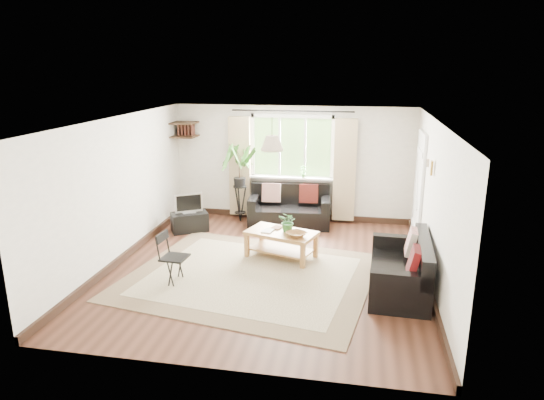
% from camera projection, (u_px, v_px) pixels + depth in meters
% --- Properties ---
extents(floor, '(5.50, 5.50, 0.00)m').
position_uv_depth(floor, '(268.00, 269.00, 7.88)').
color(floor, '#331A11').
rests_on(floor, ground).
extents(ceiling, '(5.50, 5.50, 0.00)m').
position_uv_depth(ceiling, '(267.00, 120.00, 7.23)').
color(ceiling, white).
rests_on(ceiling, floor).
extents(wall_back, '(5.00, 0.02, 2.40)m').
position_uv_depth(wall_back, '(292.00, 164.00, 10.16)').
color(wall_back, white).
rests_on(wall_back, floor).
extents(wall_front, '(5.00, 0.02, 2.40)m').
position_uv_depth(wall_front, '(216.00, 267.00, 4.95)').
color(wall_front, white).
rests_on(wall_front, floor).
extents(wall_left, '(0.02, 5.50, 2.40)m').
position_uv_depth(wall_left, '(119.00, 190.00, 7.99)').
color(wall_left, white).
rests_on(wall_left, floor).
extents(wall_right, '(0.02, 5.50, 2.40)m').
position_uv_depth(wall_right, '(434.00, 206.00, 7.12)').
color(wall_right, white).
rests_on(wall_right, floor).
extents(rug, '(4.12, 3.69, 0.02)m').
position_uv_depth(rug, '(250.00, 276.00, 7.58)').
color(rug, beige).
rests_on(rug, floor).
extents(window, '(2.50, 0.16, 2.16)m').
position_uv_depth(window, '(292.00, 147.00, 10.03)').
color(window, white).
rests_on(window, wall_back).
extents(door, '(0.06, 0.96, 2.06)m').
position_uv_depth(door, '(419.00, 190.00, 8.79)').
color(door, silver).
rests_on(door, wall_right).
extents(corner_shelf, '(0.50, 0.50, 0.34)m').
position_uv_depth(corner_shelf, '(184.00, 130.00, 10.13)').
color(corner_shelf, black).
rests_on(corner_shelf, wall_back).
extents(pendant_lamp, '(0.36, 0.36, 0.54)m').
position_uv_depth(pendant_lamp, '(272.00, 140.00, 7.70)').
color(pendant_lamp, beige).
rests_on(pendant_lamp, ceiling).
extents(wall_sconce, '(0.12, 0.12, 0.28)m').
position_uv_depth(wall_sconce, '(430.00, 165.00, 7.27)').
color(wall_sconce, beige).
rests_on(wall_sconce, wall_right).
extents(sofa_back, '(1.71, 0.96, 0.77)m').
position_uv_depth(sofa_back, '(289.00, 207.00, 9.93)').
color(sofa_back, black).
rests_on(sofa_back, floor).
extents(sofa_right, '(1.66, 0.88, 0.77)m').
position_uv_depth(sofa_right, '(400.00, 266.00, 7.02)').
color(sofa_right, black).
rests_on(sofa_right, floor).
extents(coffee_table, '(1.29, 0.95, 0.47)m').
position_uv_depth(coffee_table, '(281.00, 245.00, 8.27)').
color(coffee_table, brown).
rests_on(coffee_table, floor).
extents(table_plant, '(0.41, 0.39, 0.35)m').
position_uv_depth(table_plant, '(288.00, 222.00, 8.16)').
color(table_plant, '#2A6629').
rests_on(table_plant, coffee_table).
extents(bowl, '(0.45, 0.45, 0.08)m').
position_uv_depth(bowl, '(297.00, 234.00, 7.96)').
color(bowl, brown).
rests_on(bowl, coffee_table).
extents(book_a, '(0.21, 0.26, 0.02)m').
position_uv_depth(book_a, '(263.00, 230.00, 8.25)').
color(book_a, white).
rests_on(book_a, coffee_table).
extents(book_b, '(0.22, 0.25, 0.02)m').
position_uv_depth(book_b, '(273.00, 227.00, 8.42)').
color(book_b, brown).
rests_on(book_b, coffee_table).
extents(tv_stand, '(0.80, 0.70, 0.38)m').
position_uv_depth(tv_stand, '(190.00, 222.00, 9.62)').
color(tv_stand, black).
rests_on(tv_stand, floor).
extents(tv, '(0.55, 0.43, 0.41)m').
position_uv_depth(tv, '(189.00, 203.00, 9.51)').
color(tv, '#A5A5AA').
rests_on(tv, tv_stand).
extents(palm_stand, '(0.80, 0.80, 1.65)m').
position_uv_depth(palm_stand, '(240.00, 183.00, 10.08)').
color(palm_stand, black).
rests_on(palm_stand, floor).
extents(folding_chair, '(0.43, 0.43, 0.78)m').
position_uv_depth(folding_chair, '(175.00, 258.00, 7.28)').
color(folding_chair, black).
rests_on(folding_chair, floor).
extents(sill_plant, '(0.14, 0.10, 0.27)m').
position_uv_depth(sill_plant, '(303.00, 171.00, 10.04)').
color(sill_plant, '#2D6023').
rests_on(sill_plant, window).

